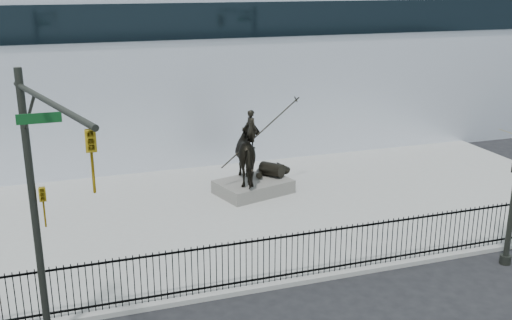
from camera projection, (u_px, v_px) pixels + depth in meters
name	position (u px, v px, depth m)	size (l,w,h in m)	color
ground	(309.00, 303.00, 17.03)	(120.00, 120.00, 0.00)	black
plaza	(237.00, 213.00, 23.35)	(30.00, 12.00, 0.15)	gray
building	(169.00, 58.00, 33.82)	(44.00, 14.00, 9.00)	silver
picket_fence	(293.00, 256.00, 17.90)	(22.10, 0.10, 1.50)	black
statue_plinth	(253.00, 187.00, 25.20)	(2.94, 2.02, 0.55)	#5F5B56
equestrian_statue	(254.00, 154.00, 24.81)	(3.64, 2.79, 3.20)	black
traffic_signal_left	(44.00, 206.00, 13.21)	(1.52, 4.84, 7.00)	black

